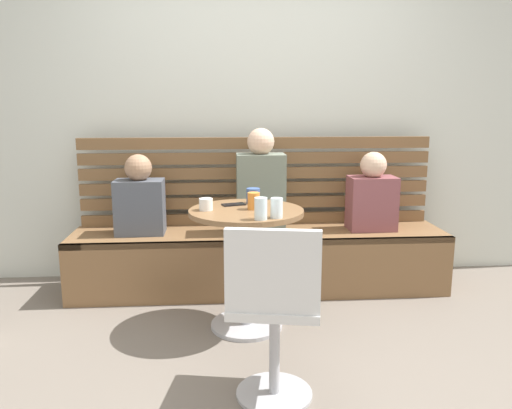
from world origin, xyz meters
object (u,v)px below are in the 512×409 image
Objects in this scene: white_chair at (274,308)px; cup_glass_tall at (261,209)px; person_child_left at (140,199)px; cup_mug_blue at (253,196)px; cup_tumbler_orange at (254,201)px; cup_water_clear at (277,208)px; cafe_table at (246,246)px; person_child_middle at (372,196)px; cup_ceramic_white at (206,204)px; person_adult at (261,187)px; booth_bench at (259,260)px; phone_on_table at (234,204)px.

white_chair is 0.64m from cup_glass_tall.
person_child_left is 5.97× the size of cup_mug_blue.
cup_tumbler_orange is (-0.03, 0.82, 0.33)m from white_chair.
cup_water_clear is 1.10× the size of cup_tumbler_orange.
cup_mug_blue is 0.95× the size of cup_tumbler_orange.
person_child_left reaches higher than white_chair.
cup_glass_tall reaches higher than cup_tumbler_orange.
cafe_table is at bearing -41.87° from person_child_left.
cup_ceramic_white is (-1.19, -0.64, 0.09)m from person_child_middle.
person_adult is at bearing 87.60° from white_chair.
cup_tumbler_orange is at bearing 5.01° from cafe_table.
person_child_middle is 1.36m from cup_ceramic_white.
cafe_table reaches higher than booth_bench.
cup_ceramic_white is 0.57× the size of phone_on_table.
booth_bench is at bearing 60.10° from cup_ceramic_white.
person_child_left is 1.68m from person_child_middle.
cup_ceramic_white is at bearing 112.28° from phone_on_table.
person_adult is at bearing 77.44° from cafe_table.
person_adult reaches higher than cup_water_clear.
cup_water_clear is 0.43m from phone_on_table.
booth_bench is 4.76× the size of person_child_left.
phone_on_table is at bearing -38.18° from person_child_left.
white_chair is (0.08, -0.81, -0.05)m from cafe_table.
person_child_left reaches higher than booth_bench.
white_chair is 1.14× the size of person_adult.
person_child_left is 1.00m from cup_tumbler_orange.
cup_water_clear is 0.45m from cup_ceramic_white.
white_chair is 7.08× the size of cup_glass_tall.
cup_glass_tall is at bearing -88.75° from cup_mug_blue.
person_adult is 7.47× the size of cup_tumbler_orange.
phone_on_table is (-0.11, 0.13, -0.05)m from cup_tumbler_orange.
cafe_table is (-0.13, -0.63, 0.30)m from booth_bench.
person_child_middle is (0.82, 0.03, -0.09)m from person_adult.
person_child_left is at bearing 177.88° from person_adult.
cup_water_clear is at bearing -88.90° from person_adult.
cup_mug_blue is at bearing -153.04° from person_child_middle.
booth_bench is 24.55× the size of cup_water_clear.
cup_mug_blue is at bearing 103.49° from cup_water_clear.
white_chair is at bearing -87.67° from cup_tumbler_orange.
person_child_middle is (0.96, 0.64, 0.17)m from cafe_table.
cup_water_clear is at bearing -132.60° from person_child_middle.
cup_water_clear is at bearing -45.13° from person_child_left.
booth_bench is 0.85m from cup_tumbler_orange.
cup_mug_blue is 0.18m from cup_tumbler_orange.
cup_mug_blue is at bearing 86.85° from cup_tumbler_orange.
cafe_table is 6.17× the size of cup_glass_tall.
person_child_left is 5.16× the size of cup_water_clear.
phone_on_table is (-0.07, 0.13, 0.23)m from cafe_table.
white_chair is 0.67m from cup_water_clear.
white_chair is 1.68m from person_child_left.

